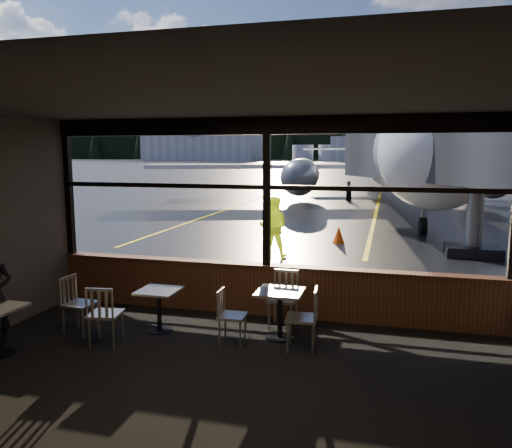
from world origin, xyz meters
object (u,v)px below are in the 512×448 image
at_px(chair_mid_s, 106,315).
at_px(cafe_table_mid, 159,311).
at_px(chair_near_w, 232,317).
at_px(cone_nose, 339,235).
at_px(jet_bridge, 451,174).
at_px(ground_crew, 273,227).
at_px(cafe_table_near, 280,315).
at_px(chair_mid_w, 80,305).
at_px(chair_near_e, 301,319).
at_px(airliner, 391,109).
at_px(cone_wing, 268,199).
at_px(chair_near_n, 283,300).

bearing_deg(chair_mid_s, cafe_table_mid, 46.09).
height_order(cafe_table_mid, chair_near_w, chair_near_w).
bearing_deg(chair_near_w, cone_nose, 173.23).
height_order(chair_near_w, chair_mid_s, chair_mid_s).
height_order(jet_bridge, cone_nose, jet_bridge).
relative_size(chair_mid_s, ground_crew, 0.56).
bearing_deg(cone_nose, jet_bridge, -35.30).
relative_size(cafe_table_near, cone_nose, 1.43).
bearing_deg(chair_mid_w, chair_near_w, 97.67).
bearing_deg(chair_mid_s, cone_nose, 65.83).
distance_m(chair_near_e, chair_mid_s, 2.94).
xyz_separation_m(airliner, cafe_table_near, (-1.58, -23.03, -5.03)).
height_order(airliner, cone_nose, airliner).
bearing_deg(cafe_table_near, cone_wing, 104.07).
bearing_deg(cafe_table_near, cone_nose, 89.57).
xyz_separation_m(chair_near_e, cone_wing, (-5.55, 20.92, -0.24)).
bearing_deg(chair_near_n, ground_crew, -73.02).
xyz_separation_m(airliner, chair_near_e, (-1.18, -23.39, -4.95)).
relative_size(chair_mid_w, ground_crew, 0.55).
relative_size(airliner, cone_nose, 65.66).
xyz_separation_m(chair_near_w, cone_wing, (-4.50, 20.93, -0.19)).
height_order(jet_bridge, cone_wing, jet_bridge).
bearing_deg(cone_nose, chair_mid_w, -109.15).
relative_size(chair_near_w, chair_mid_s, 0.88).
bearing_deg(cone_nose, cone_wing, 113.78).
height_order(cafe_table_near, cone_nose, cafe_table_near).
distance_m(chair_mid_w, cone_nose, 9.85).
bearing_deg(cafe_table_mid, cafe_table_near, 5.64).
distance_m(jet_bridge, chair_mid_s, 9.55).
xyz_separation_m(chair_mid_s, chair_mid_w, (-0.69, 0.36, -0.01)).
bearing_deg(chair_mid_w, cone_wing, -171.71).
relative_size(chair_mid_w, cone_wing, 1.99).
relative_size(cafe_table_mid, chair_near_n, 0.73).
bearing_deg(cafe_table_mid, ground_crew, 85.76).
bearing_deg(cafe_table_mid, chair_mid_s, -124.48).
bearing_deg(chair_mid_w, cafe_table_mid, 110.92).
bearing_deg(chair_near_e, chair_mid_w, 88.88).
bearing_deg(airliner, jet_bridge, -90.62).
bearing_deg(airliner, chair_near_n, -100.13).
bearing_deg(cafe_table_mid, chair_mid_w, -162.01).
bearing_deg(ground_crew, chair_near_w, 94.26).
distance_m(jet_bridge, cafe_table_near, 7.52).
xyz_separation_m(jet_bridge, chair_near_e, (-2.73, -6.92, -1.88)).
height_order(chair_mid_s, chair_mid_w, chair_mid_s).
bearing_deg(cone_wing, chair_near_e, -75.14).
bearing_deg(cone_nose, chair_near_e, -87.89).
bearing_deg(cone_nose, chair_mid_s, -104.74).
bearing_deg(chair_near_e, cone_wing, 10.21).
bearing_deg(ground_crew, cone_wing, -79.04).
xyz_separation_m(cafe_table_mid, chair_mid_s, (-0.52, -0.75, 0.13)).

